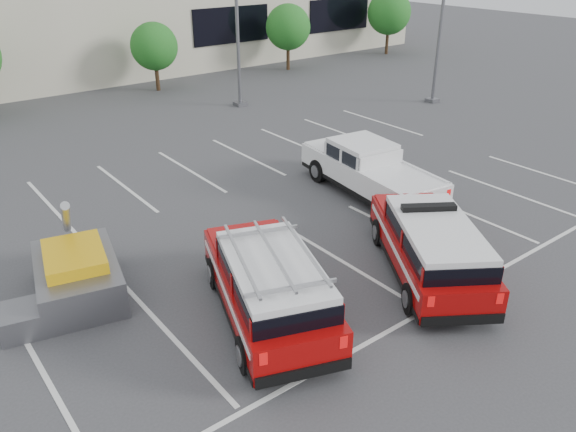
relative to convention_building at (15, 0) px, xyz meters
The scene contains 12 objects.
ground 32.21m from the convention_building, 90.33° to the right, with size 120.00×120.00×0.00m, color #3A3A3D.
stall_markings 27.77m from the convention_building, 90.38° to the right, with size 23.00×15.00×0.01m, color silver.
convention_building is the anchor object (origin of this frame).
tree_mid_right 11.20m from the convention_building, 63.43° to the right, with size 2.77×2.77×3.99m.
tree_right 17.96m from the convention_building, 33.37° to the right, with size 3.07×3.07×4.42m.
tree_far_right 26.83m from the convention_building, 21.51° to the right, with size 3.37×3.37×4.85m.
light_pole_mid 17.27m from the convention_building, 66.74° to the right, with size 0.90×0.60×10.24m.
light_pole_right 26.99m from the convention_building, 54.11° to the right, with size 0.90×0.60×10.24m.
fire_chief_suv 33.91m from the convention_building, 88.07° to the right, with size 4.64×5.61×1.91m.
white_pickup 29.26m from the convention_building, 82.41° to the right, with size 2.79×6.14×1.82m.
ladder_suv 33.03m from the convention_building, 95.95° to the right, with size 3.75×5.65×2.07m.
utility_rig 29.89m from the convention_building, 103.14° to the right, with size 3.47×3.57×2.89m.
Camera 1 is at (-9.62, -9.75, 8.18)m, focal length 35.00 mm.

